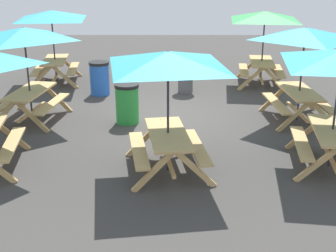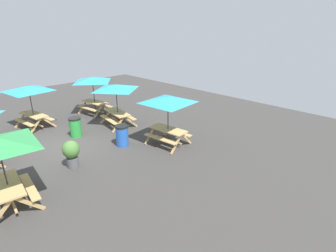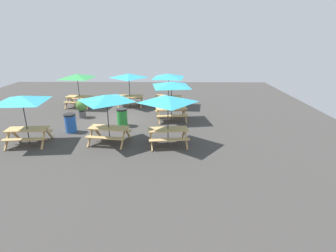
{
  "view_description": "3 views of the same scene",
  "coord_description": "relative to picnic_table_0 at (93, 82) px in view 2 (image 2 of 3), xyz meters",
  "views": [
    {
      "loc": [
        -11.37,
        -0.07,
        3.87
      ],
      "look_at": [
        -3.22,
        -0.06,
        0.9
      ],
      "focal_mm": 50.0,
      "sensor_mm": 36.0,
      "label": 1
    },
    {
      "loc": [
        11.3,
        -4.3,
        5.23
      ],
      "look_at": [
        3.38,
        3.56,
        0.9
      ],
      "focal_mm": 28.0,
      "sensor_mm": 36.0,
      "label": 2
    },
    {
      "loc": [
        -3.2,
        14.72,
        4.85
      ],
      "look_at": [
        -3.06,
        3.52,
        0.9
      ],
      "focal_mm": 28.0,
      "sensor_mm": 36.0,
      "label": 3
    }
  ],
  "objects": [
    {
      "name": "ground_plane",
      "position": [
        3.06,
        -3.52,
        -1.99
      ],
      "size": [
        26.28,
        26.28,
        0.0
      ],
      "primitive_type": "plane",
      "color": "#3D3A38",
      "rests_on": "ground"
    },
    {
      "name": "potted_plant_0",
      "position": [
        5.31,
        -4.1,
        -1.35
      ],
      "size": [
        0.65,
        0.65,
        1.1
      ],
      "color": "#59595B",
      "rests_on": "ground"
    },
    {
      "name": "picnic_table_3",
      "position": [
        2.75,
        -0.18,
        0.0
      ],
      "size": [
        2.27,
        2.27,
        2.34
      ],
      "rotation": [
        0.0,
        0.0,
        -0.14
      ],
      "color": "tan",
      "rests_on": "ground"
    },
    {
      "name": "picnic_table_1",
      "position": [
        6.44,
        0.04,
        0.0
      ],
      "size": [
        2.81,
        2.81,
        2.34
      ],
      "rotation": [
        0.0,
        0.0,
        0.1
      ],
      "color": "tan",
      "rests_on": "ground"
    },
    {
      "name": "picnic_table_2",
      "position": [
        -0.16,
        -3.58,
        0.0
      ],
      "size": [
        2.8,
        2.8,
        2.34
      ],
      "rotation": [
        0.0,
        0.0,
        0.14
      ],
      "color": "tan",
      "rests_on": "ground"
    },
    {
      "name": "trash_bin_blue",
      "position": [
        5.07,
        -1.57,
        -1.49
      ],
      "size": [
        0.59,
        0.59,
        0.98
      ],
      "color": "blue",
      "rests_on": "ground"
    },
    {
      "name": "trash_bin_green",
      "position": [
        2.57,
        -2.58,
        -1.49
      ],
      "size": [
        0.59,
        0.59,
        0.98
      ],
      "color": "green",
      "rests_on": "ground"
    },
    {
      "name": "picnic_table_0",
      "position": [
        0.0,
        0.0,
        0.0
      ],
      "size": [
        2.23,
        2.23,
        2.34
      ],
      "rotation": [
        0.0,
        0.0,
        0.12
      ],
      "color": "tan",
      "rests_on": "ground"
    }
  ]
}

